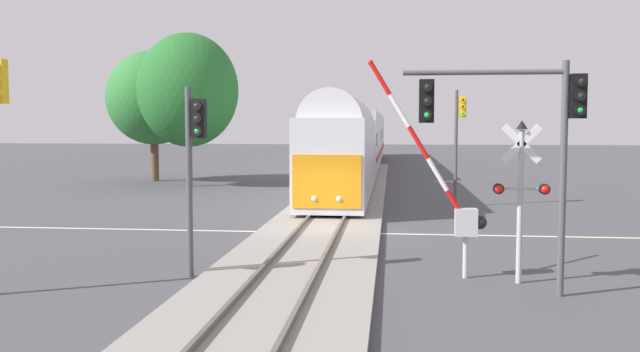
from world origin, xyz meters
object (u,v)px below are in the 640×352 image
(traffic_signal_near_right, at_px, (518,120))
(commuter_train, at_px, (361,139))
(traffic_signal_far_side, at_px, (459,129))
(traffic_signal_median, at_px, (194,150))
(crossing_gate_near, at_px, (456,205))
(crossing_signal_mast, at_px, (521,184))
(oak_behind_train, at_px, (188,90))
(pine_left_background, at_px, (154,98))

(traffic_signal_near_right, bearing_deg, commuter_train, 97.84)
(traffic_signal_far_side, bearing_deg, traffic_signal_median, -117.16)
(traffic_signal_median, bearing_deg, crossing_gate_near, 5.76)
(crossing_gate_near, height_order, traffic_signal_near_right, crossing_gate_near)
(crossing_signal_mast, bearing_deg, commuter_train, 98.54)
(traffic_signal_median, bearing_deg, crossing_signal_mast, 1.44)
(oak_behind_train, distance_m, pine_left_background, 5.24)
(crossing_gate_near, height_order, traffic_signal_median, crossing_gate_near)
(traffic_signal_median, xyz_separation_m, oak_behind_train, (-7.88, 25.00, 2.84))
(traffic_signal_far_side, height_order, traffic_signal_near_right, traffic_signal_far_side)
(crossing_signal_mast, bearing_deg, oak_behind_train, 122.98)
(pine_left_background, bearing_deg, crossing_signal_mast, -55.36)
(traffic_signal_far_side, distance_m, oak_behind_train, 18.59)
(crossing_signal_mast, height_order, oak_behind_train, oak_behind_train)
(commuter_train, xyz_separation_m, crossing_gate_near, (4.23, -37.79, -0.84))
(pine_left_background, bearing_deg, traffic_signal_median, -68.17)
(crossing_gate_near, relative_size, traffic_signal_near_right, 1.04)
(traffic_signal_far_side, distance_m, traffic_signal_near_right, 17.03)
(crossing_gate_near, xyz_separation_m, oak_behind_train, (-14.57, 24.32, 4.23))
(crossing_gate_near, distance_m, oak_behind_train, 28.67)
(crossing_signal_mast, height_order, traffic_signal_near_right, traffic_signal_near_right)
(crossing_signal_mast, relative_size, traffic_signal_near_right, 0.75)
(traffic_signal_near_right, xyz_separation_m, oak_behind_train, (-15.78, 26.00, 2.09))
(crossing_signal_mast, xyz_separation_m, oak_behind_train, (-16.09, 24.79, 3.65))
(traffic_signal_near_right, bearing_deg, oak_behind_train, 121.25)
(crossing_signal_mast, relative_size, traffic_signal_median, 0.83)
(traffic_signal_far_side, bearing_deg, crossing_signal_mast, -90.05)
(crossing_gate_near, height_order, oak_behind_train, oak_behind_train)
(traffic_signal_near_right, bearing_deg, traffic_signal_far_side, 88.90)
(crossing_gate_near, height_order, traffic_signal_far_side, crossing_gate_near)
(oak_behind_train, bearing_deg, traffic_signal_median, -72.50)
(commuter_train, xyz_separation_m, pine_left_background, (-13.98, -9.71, 3.06))
(commuter_train, height_order, pine_left_background, pine_left_background)
(commuter_train, bearing_deg, oak_behind_train, -127.52)
(crossing_signal_mast, bearing_deg, traffic_signal_far_side, 89.95)
(crossing_gate_near, distance_m, traffic_signal_near_right, 2.98)
(commuter_train, relative_size, crossing_gate_near, 10.96)
(commuter_train, height_order, crossing_signal_mast, commuter_train)
(crossing_signal_mast, distance_m, pine_left_background, 34.86)
(crossing_signal_mast, distance_m, traffic_signal_median, 8.25)
(crossing_gate_near, distance_m, crossing_signal_mast, 1.69)
(traffic_signal_median, xyz_separation_m, traffic_signal_near_right, (7.89, -1.00, 0.75))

